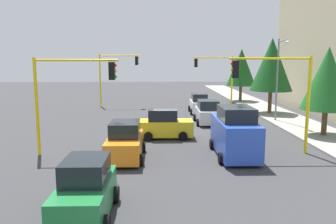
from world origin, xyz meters
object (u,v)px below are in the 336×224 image
at_px(tree_roadside_far, 241,67).
at_px(delivery_van_blue, 235,133).
at_px(street_lamp_curbside, 279,71).
at_px(car_yellow, 165,125).
at_px(car_white, 199,104).
at_px(traffic_signal_near_left, 276,85).
at_px(traffic_signal_far_right, 116,70).
at_px(traffic_signal_far_left, 216,71).
at_px(car_orange, 125,142).
at_px(car_silver, 208,113).
at_px(tree_roadside_mid, 272,65).
at_px(car_green, 86,191).
at_px(traffic_signal_near_right, 70,86).
at_px(tree_roadside_near, 327,79).

distance_m(tree_roadside_far, delivery_van_blue, 25.43).
xyz_separation_m(street_lamp_curbside, car_yellow, (5.61, -9.64, -3.45)).
bearing_deg(car_yellow, car_white, 161.78).
bearing_deg(traffic_signal_near_left, traffic_signal_far_right, -150.31).
relative_size(street_lamp_curbside, tree_roadside_far, 1.05).
distance_m(traffic_signal_far_left, car_white, 6.44).
bearing_deg(street_lamp_curbside, car_orange, -48.70).
bearing_deg(car_yellow, delivery_van_blue, 40.05).
xyz_separation_m(traffic_signal_near_left, car_orange, (0.80, -8.31, -2.99)).
xyz_separation_m(traffic_signal_far_right, car_silver, (10.68, 8.97, -3.28)).
bearing_deg(tree_roadside_mid, car_green, -31.55).
bearing_deg(car_white, car_green, -15.93).
bearing_deg(tree_roadside_far, traffic_signal_near_right, -32.26).
bearing_deg(car_green, traffic_signal_near_left, 130.43).
bearing_deg(traffic_signal_far_left, tree_roadside_mid, 35.63).
bearing_deg(car_silver, car_yellow, -34.62).
bearing_deg(car_green, car_white, 164.07).
relative_size(traffic_signal_near_left, car_green, 1.46).
relative_size(traffic_signal_far_left, car_silver, 1.44).
distance_m(car_yellow, car_white, 11.56).
xyz_separation_m(traffic_signal_near_left, car_silver, (-9.32, -2.43, -2.99)).
xyz_separation_m(traffic_signal_near_right, tree_roadside_near, (-4.00, 16.15, 0.19)).
height_order(tree_roadside_near, tree_roadside_mid, tree_roadside_mid).
relative_size(traffic_signal_far_right, traffic_signal_far_left, 1.04).
relative_size(traffic_signal_near_right, car_yellow, 1.46).
bearing_deg(car_green, street_lamp_curbside, 144.09).
xyz_separation_m(car_orange, car_silver, (-10.12, 5.88, -0.00)).
bearing_deg(tree_roadside_far, car_green, -22.00).
distance_m(traffic_signal_near_right, tree_roadside_mid, 21.02).
bearing_deg(car_white, traffic_signal_far_left, 153.30).
bearing_deg(car_white, traffic_signal_near_left, 9.44).
bearing_deg(car_orange, traffic_signal_near_left, 95.48).
xyz_separation_m(tree_roadside_mid, car_green, (21.62, -13.27, -3.94)).
relative_size(tree_roadside_near, car_green, 1.64).
bearing_deg(car_orange, car_yellow, 155.30).
bearing_deg(tree_roadside_far, tree_roadside_near, 2.86).
bearing_deg(tree_roadside_mid, car_white, -98.16).
distance_m(traffic_signal_far_right, car_silver, 14.33).
relative_size(delivery_van_blue, car_silver, 1.21).
bearing_deg(traffic_signal_far_left, delivery_van_blue, -6.63).
distance_m(tree_roadside_far, tree_roadside_mid, 10.02).
relative_size(tree_roadside_mid, car_white, 2.05).
bearing_deg(tree_roadside_far, car_orange, -26.10).
bearing_deg(street_lamp_curbside, car_green, -35.91).
relative_size(delivery_van_blue, car_yellow, 1.30).
relative_size(tree_roadside_far, car_yellow, 1.82).
relative_size(traffic_signal_near_left, traffic_signal_near_right, 1.02).
xyz_separation_m(car_silver, car_white, (-5.66, -0.06, -0.00)).
relative_size(tree_roadside_far, car_green, 1.79).
distance_m(traffic_signal_near_left, car_orange, 8.87).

